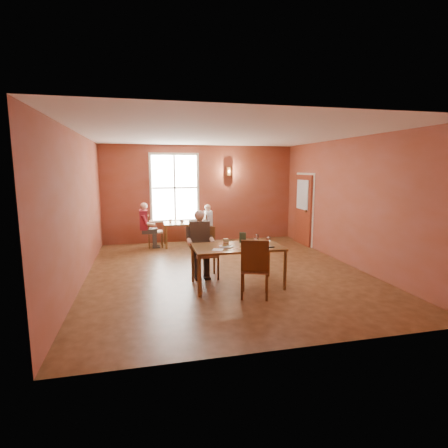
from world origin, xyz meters
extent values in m
cube|color=brown|center=(0.00, 0.00, 0.00)|extent=(6.00, 7.00, 0.01)
cube|color=brown|center=(0.00, 3.50, 1.50)|extent=(6.00, 0.04, 3.00)
cube|color=brown|center=(0.00, -3.50, 1.50)|extent=(6.00, 0.04, 3.00)
cube|color=brown|center=(-3.00, 0.00, 1.50)|extent=(0.04, 7.00, 3.00)
cube|color=brown|center=(3.00, 0.00, 1.50)|extent=(0.04, 7.00, 3.00)
cube|color=white|center=(0.00, 0.00, 3.00)|extent=(6.00, 7.00, 0.04)
cube|color=white|center=(-0.80, 3.45, 1.70)|extent=(1.36, 0.10, 1.96)
cube|color=maroon|center=(2.94, 2.30, 1.05)|extent=(0.12, 1.04, 2.10)
cylinder|color=brown|center=(0.90, 3.40, 2.20)|extent=(0.16, 0.16, 0.28)
cylinder|color=white|center=(-0.24, -1.00, 0.82)|extent=(0.37, 0.37, 0.04)
cube|color=tan|center=(-0.21, -0.88, 0.86)|extent=(0.10, 0.10, 0.11)
cube|color=#263F2E|center=(0.17, -0.72, 0.91)|extent=(0.14, 0.10, 0.22)
cube|color=silver|center=(-0.10, -1.21, 0.80)|extent=(0.19, 0.11, 0.00)
cube|color=white|center=(-0.45, -1.22, 0.80)|extent=(0.25, 0.25, 0.01)
cube|color=black|center=(0.58, -1.25, 0.81)|extent=(0.14, 0.05, 0.02)
imported|color=silver|center=(-0.67, 2.83, 0.75)|extent=(0.12, 0.12, 0.09)
imported|color=silver|center=(-0.99, 2.99, 0.75)|extent=(0.11, 0.11, 0.09)
camera|label=1|loc=(-1.77, -7.37, 2.29)|focal=28.00mm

